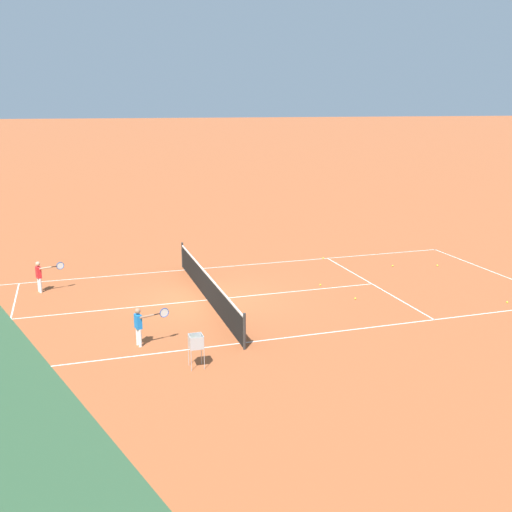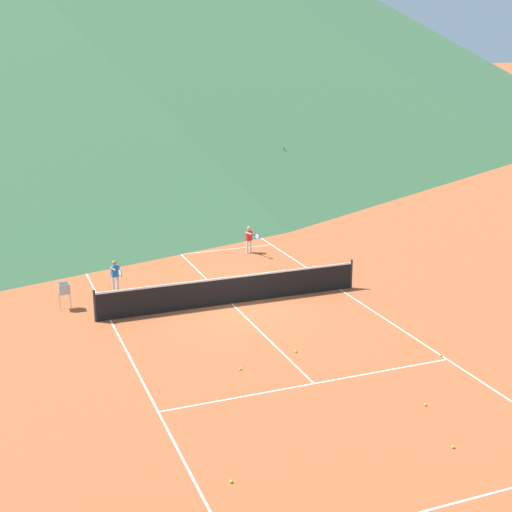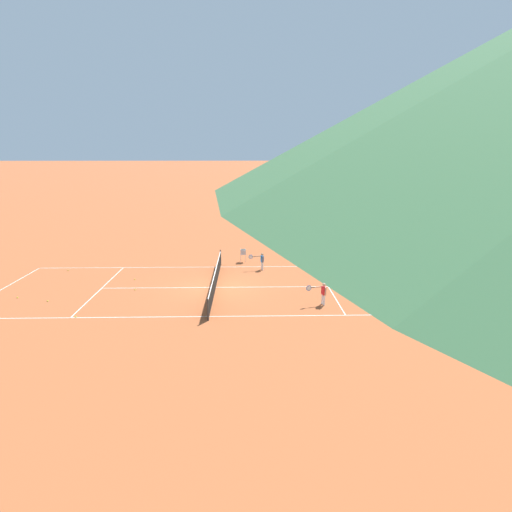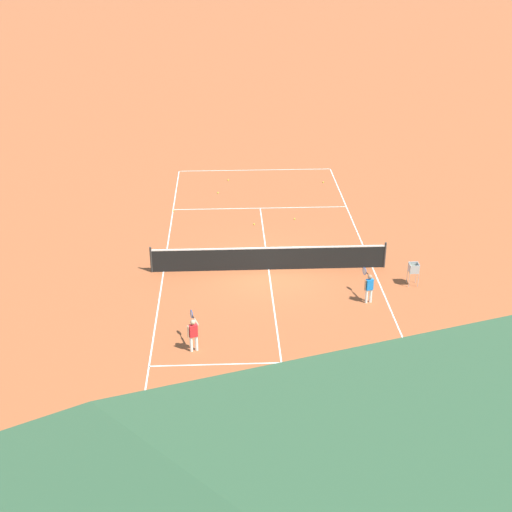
% 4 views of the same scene
% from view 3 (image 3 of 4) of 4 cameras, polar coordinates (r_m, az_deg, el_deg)
% --- Properties ---
extents(ground_plane, '(600.00, 600.00, 0.00)m').
position_cam_3_polar(ground_plane, '(22.72, -5.78, -4.48)').
color(ground_plane, '#A8542D').
extents(court_line_markings, '(8.25, 23.85, 0.01)m').
position_cam_3_polar(court_line_markings, '(22.72, -5.78, -4.47)').
color(court_line_markings, white).
rests_on(court_line_markings, ground).
extents(tennis_net, '(9.18, 0.08, 1.06)m').
position_cam_3_polar(tennis_net, '(22.56, -5.81, -3.28)').
color(tennis_net, '#2D2D2D').
rests_on(tennis_net, ground).
extents(windscreen_fence_far, '(17.28, 0.08, 2.90)m').
position_cam_3_polar(windscreen_fence_far, '(26.14, 30.38, -0.92)').
color(windscreen_fence_far, '#2D754C').
rests_on(windscreen_fence_far, ground).
extents(player_far_baseline, '(0.37, 1.01, 1.14)m').
position_cam_3_polar(player_far_baseline, '(20.19, 9.49, -5.10)').
color(player_far_baseline, white).
rests_on(player_far_baseline, ground).
extents(player_far_service, '(0.62, 0.96, 1.21)m').
position_cam_3_polar(player_far_service, '(25.64, 17.29, -1.19)').
color(player_far_service, white).
rests_on(player_far_service, ground).
extents(player_near_service, '(0.37, 0.99, 1.12)m').
position_cam_3_polar(player_near_service, '(25.72, 0.77, -0.58)').
color(player_near_service, white).
rests_on(player_near_service, ground).
extents(tennis_ball_by_net_right, '(0.07, 0.07, 0.07)m').
position_cam_3_polar(tennis_ball_by_net_right, '(24.98, -16.93, -3.19)').
color(tennis_ball_by_net_right, '#CCE033').
rests_on(tennis_ball_by_net_right, ground).
extents(tennis_ball_by_net_left, '(0.07, 0.07, 0.07)m').
position_cam_3_polar(tennis_ball_by_net_left, '(24.44, -30.93, -5.11)').
color(tennis_ball_by_net_left, '#CCE033').
rests_on(tennis_ball_by_net_left, ground).
extents(tennis_ball_near_corner, '(0.07, 0.07, 0.07)m').
position_cam_3_polar(tennis_ball_near_corner, '(28.35, -25.26, -1.87)').
color(tennis_ball_near_corner, '#CCE033').
rests_on(tennis_ball_near_corner, ground).
extents(tennis_ball_alley_right, '(0.07, 0.07, 0.07)m').
position_cam_3_polar(tennis_ball_alley_right, '(27.74, 13.13, -1.16)').
color(tennis_ball_alley_right, '#CCE033').
rests_on(tennis_ball_alley_right, ground).
extents(tennis_ball_far_corner, '(0.07, 0.07, 0.07)m').
position_cam_3_polar(tennis_ball_far_corner, '(23.14, -16.90, -4.62)').
color(tennis_ball_far_corner, '#CCE033').
rests_on(tennis_ball_far_corner, ground).
extents(tennis_ball_alley_left, '(0.07, 0.07, 0.07)m').
position_cam_3_polar(tennis_ball_alley_left, '(23.15, -27.62, -5.71)').
color(tennis_ball_alley_left, '#CCE033').
rests_on(tennis_ball_alley_left, ground).
extents(tennis_ball_mid_court, '(0.07, 0.07, 0.07)m').
position_cam_3_polar(tennis_ball_mid_court, '(20.46, -24.36, -7.91)').
color(tennis_ball_mid_court, '#CCE033').
rests_on(tennis_ball_mid_court, ground).
extents(tennis_ball_service_box, '(0.07, 0.07, 0.07)m').
position_cam_3_polar(tennis_ball_service_box, '(25.55, 14.16, -2.60)').
color(tennis_ball_service_box, '#CCE033').
rests_on(tennis_ball_service_box, ground).
extents(ball_hopper, '(0.36, 0.36, 0.89)m').
position_cam_3_polar(ball_hopper, '(27.55, -1.84, 0.47)').
color(ball_hopper, '#B7B7BC').
rests_on(ball_hopper, ground).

